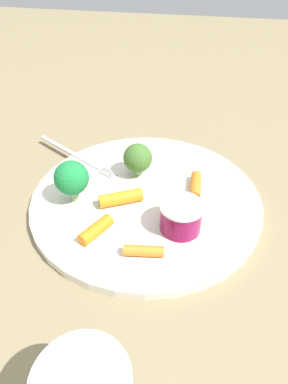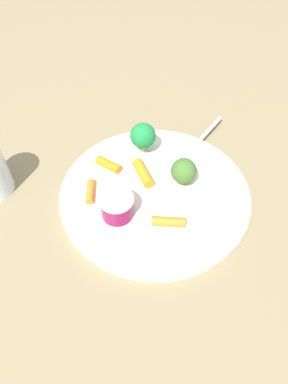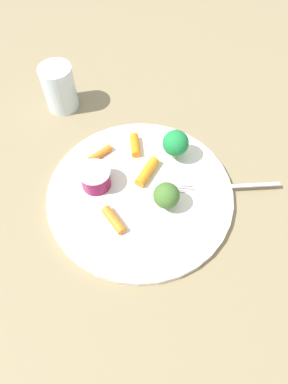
# 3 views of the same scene
# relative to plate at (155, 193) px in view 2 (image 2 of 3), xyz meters

# --- Properties ---
(ground_plane) EXTENTS (2.40, 2.40, 0.00)m
(ground_plane) POSITION_rel_plate_xyz_m (0.00, 0.00, -0.01)
(ground_plane) COLOR #827352
(plate) EXTENTS (0.31, 0.31, 0.01)m
(plate) POSITION_rel_plate_xyz_m (0.00, 0.00, 0.00)
(plate) COLOR silver
(plate) RESTS_ON ground_plane
(sauce_cup) EXTENTS (0.05, 0.05, 0.04)m
(sauce_cup) POSITION_rel_plate_xyz_m (-0.05, -0.05, 0.02)
(sauce_cup) COLOR maroon
(sauce_cup) RESTS_ON plate
(broccoli_floret_0) EXTENTS (0.05, 0.05, 0.06)m
(broccoli_floret_0) POSITION_rel_plate_xyz_m (-0.03, 0.09, 0.04)
(broccoli_floret_0) COLOR #8AA873
(broccoli_floret_0) RESTS_ON plate
(broccoli_floret_1) EXTENTS (0.04, 0.04, 0.05)m
(broccoli_floret_1) POSITION_rel_plate_xyz_m (0.04, 0.02, 0.04)
(broccoli_floret_1) COLOR #83AF69
(broccoli_floret_1) RESTS_ON plate
(carrot_stick_0) EXTENTS (0.05, 0.02, 0.02)m
(carrot_stick_0) POSITION_rel_plate_xyz_m (0.03, -0.07, 0.01)
(carrot_stick_0) COLOR orange
(carrot_stick_0) RESTS_ON plate
(carrot_stick_1) EXTENTS (0.04, 0.06, 0.02)m
(carrot_stick_1) POSITION_rel_plate_xyz_m (-0.02, 0.03, 0.01)
(carrot_stick_1) COLOR orange
(carrot_stick_1) RESTS_ON plate
(carrot_stick_2) EXTENTS (0.05, 0.04, 0.02)m
(carrot_stick_2) POSITION_rel_plate_xyz_m (-0.08, 0.04, 0.01)
(carrot_stick_2) COLOR orange
(carrot_stick_2) RESTS_ON plate
(carrot_stick_3) EXTENTS (0.02, 0.05, 0.01)m
(carrot_stick_3) POSITION_rel_plate_xyz_m (-0.10, -0.02, 0.01)
(carrot_stick_3) COLOR orange
(carrot_stick_3) RESTS_ON plate
(fork) EXTENTS (0.09, 0.16, 0.00)m
(fork) POSITION_rel_plate_xyz_m (0.07, 0.13, 0.01)
(fork) COLOR #BCB6B6
(fork) RESTS_ON plate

